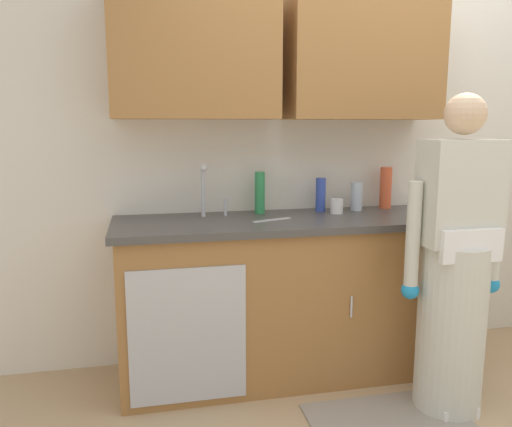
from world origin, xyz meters
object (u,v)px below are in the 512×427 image
(bottle_water_tall, at_px, (356,196))
(cup_by_sink, at_px, (337,206))
(bottle_soap, at_px, (321,195))
(knife_on_counter, at_px, (272,220))
(bottle_cleaner_spray, at_px, (260,193))
(person_at_sink, at_px, (454,280))
(sink, at_px, (213,223))
(bottle_water_short, at_px, (386,188))

(bottle_water_tall, bearing_deg, cup_by_sink, -153.44)
(bottle_soap, height_order, knife_on_counter, bottle_soap)
(bottle_cleaner_spray, height_order, bottle_soap, bottle_cleaner_spray)
(person_at_sink, xyz_separation_m, knife_on_counter, (-0.82, 0.51, 0.25))
(sink, distance_m, bottle_water_short, 1.17)
(sink, distance_m, bottle_water_tall, 0.94)
(bottle_cleaner_spray, xyz_separation_m, knife_on_counter, (0.02, -0.24, -0.12))
(sink, height_order, person_at_sink, person_at_sink)
(person_at_sink, relative_size, knife_on_counter, 6.75)
(bottle_water_short, bearing_deg, bottle_water_tall, -168.57)
(person_at_sink, distance_m, knife_on_counter, 1.00)
(bottle_water_short, relative_size, cup_by_sink, 2.99)
(bottle_water_tall, relative_size, cup_by_sink, 2.03)
(bottle_water_tall, distance_m, knife_on_counter, 0.64)
(sink, distance_m, person_at_sink, 1.30)
(sink, distance_m, cup_by_sink, 0.77)
(bottle_water_tall, xyz_separation_m, bottle_soap, (-0.23, 0.01, 0.01))
(bottle_cleaner_spray, distance_m, bottle_water_short, 0.83)
(person_at_sink, distance_m, cup_by_sink, 0.81)
(bottle_soap, bearing_deg, cup_by_sink, -51.96)
(cup_by_sink, bearing_deg, person_at_sink, -59.39)
(person_at_sink, distance_m, bottle_soap, 0.94)
(sink, bearing_deg, bottle_cleaner_spray, 29.95)
(person_at_sink, bearing_deg, bottle_water_short, 90.57)
(sink, xyz_separation_m, cup_by_sink, (0.76, 0.08, 0.06))
(bottle_cleaner_spray, relative_size, knife_on_counter, 1.05)
(bottle_cleaner_spray, distance_m, bottle_soap, 0.38)
(person_at_sink, relative_size, cup_by_sink, 18.36)
(bottle_water_tall, height_order, bottle_cleaner_spray, bottle_cleaner_spray)
(sink, xyz_separation_m, bottle_water_tall, (0.92, 0.16, 0.10))
(bottle_cleaner_spray, xyz_separation_m, bottle_water_short, (0.83, 0.03, 0.01))
(sink, bearing_deg, knife_on_counter, -10.61)
(person_at_sink, bearing_deg, cup_by_sink, 120.61)
(bottle_water_short, distance_m, knife_on_counter, 0.87)
(person_at_sink, height_order, bottle_soap, person_at_sink)
(person_at_sink, distance_m, bottle_water_tall, 0.84)
(bottle_water_tall, bearing_deg, knife_on_counter, -159.73)
(person_at_sink, bearing_deg, bottle_soap, 121.59)
(cup_by_sink, bearing_deg, bottle_water_short, 18.23)
(person_at_sink, height_order, knife_on_counter, person_at_sink)
(person_at_sink, bearing_deg, sink, 153.40)
(bottle_water_tall, xyz_separation_m, knife_on_counter, (-0.60, -0.22, -0.09))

